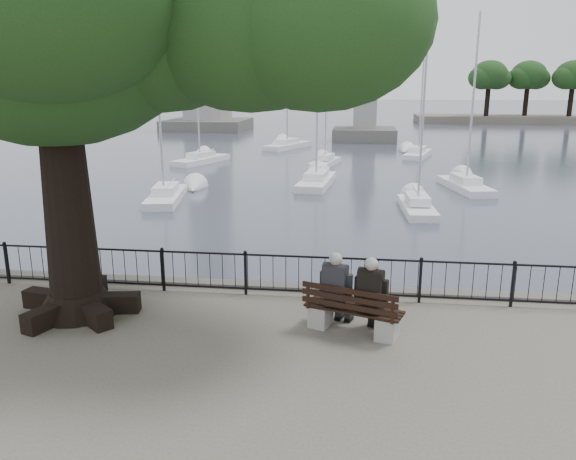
% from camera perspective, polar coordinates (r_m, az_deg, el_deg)
% --- Properties ---
extents(harbor, '(260.00, 260.00, 1.20)m').
position_cam_1_polar(harbor, '(13.85, 0.26, -7.91)').
color(harbor, '#514D47').
rests_on(harbor, ground).
extents(railing, '(22.06, 0.06, 1.00)m').
position_cam_1_polar(railing, '(13.01, 0.00, -4.44)').
color(railing, black).
rests_on(railing, ground).
extents(bench, '(2.03, 1.18, 1.03)m').
position_cam_1_polar(bench, '(11.31, 6.57, -8.66)').
color(bench, gray).
rests_on(bench, ground).
extents(person_left, '(0.65, 0.89, 1.63)m').
position_cam_1_polar(person_left, '(11.37, 5.07, -6.35)').
color(person_left, black).
rests_on(person_left, ground).
extents(person_right, '(0.65, 0.89, 1.63)m').
position_cam_1_polar(person_right, '(11.15, 8.58, -6.89)').
color(person_right, black).
rests_on(person_right, ground).
extents(tree, '(11.77, 8.22, 9.61)m').
position_cam_1_polar(tree, '(12.01, -18.94, 21.14)').
color(tree, black).
rests_on(tree, ground).
extents(lighthouse, '(10.07, 10.07, 30.80)m').
position_cam_1_polar(lighthouse, '(74.65, -8.49, 20.05)').
color(lighthouse, '#514D47').
rests_on(lighthouse, ground).
extents(lion_monument, '(6.43, 6.43, 9.38)m').
position_cam_1_polar(lion_monument, '(59.71, 7.81, 11.26)').
color(lion_monument, '#514D47').
rests_on(lion_monument, ground).
extents(sailboat_a, '(2.37, 5.47, 9.26)m').
position_cam_1_polar(sailboat_a, '(29.33, -12.29, 3.47)').
color(sailboat_a, white).
rests_on(sailboat_a, ground).
extents(sailboat_b, '(2.06, 5.81, 13.18)m').
position_cam_1_polar(sailboat_b, '(33.07, 2.92, 5.19)').
color(sailboat_b, white).
rests_on(sailboat_b, ground).
extents(sailboat_c, '(1.55, 4.78, 9.85)m').
position_cam_1_polar(sailboat_c, '(26.89, 12.98, 2.49)').
color(sailboat_c, white).
rests_on(sailboat_c, ground).
extents(sailboat_d, '(2.54, 5.57, 9.63)m').
position_cam_1_polar(sailboat_d, '(33.23, 17.56, 4.43)').
color(sailboat_d, white).
rests_on(sailboat_d, ground).
extents(sailboat_e, '(3.37, 5.76, 13.34)m').
position_cam_1_polar(sailboat_e, '(43.02, -8.83, 7.26)').
color(sailboat_e, white).
rests_on(sailboat_e, ground).
extents(sailboat_f, '(2.23, 4.80, 9.25)m').
position_cam_1_polar(sailboat_f, '(41.57, 3.81, 7.03)').
color(sailboat_f, white).
rests_on(sailboat_f, ground).
extents(sailboat_g, '(2.84, 5.61, 9.86)m').
position_cam_1_polar(sailboat_g, '(47.38, 13.07, 7.62)').
color(sailboat_g, white).
rests_on(sailboat_g, ground).
extents(sailboat_h, '(4.00, 6.35, 14.25)m').
position_cam_1_polar(sailboat_h, '(52.31, -0.05, 8.73)').
color(sailboat_h, white).
rests_on(sailboat_h, ground).
extents(far_shore, '(30.00, 8.60, 9.18)m').
position_cam_1_polar(far_shore, '(92.34, 22.87, 12.44)').
color(far_shore, '#5A554A').
rests_on(far_shore, ground).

